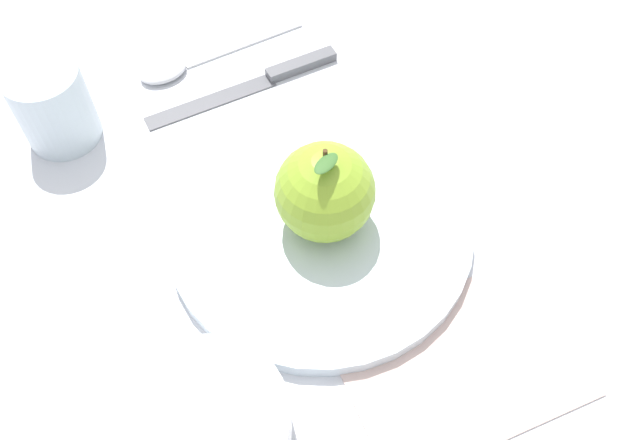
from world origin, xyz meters
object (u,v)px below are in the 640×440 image
at_px(knife, 264,81).
at_px(spoon, 182,64).
at_px(cup, 52,102).
at_px(linen_napkin, 461,364).
at_px(side_bowl, 205,423).
at_px(apple, 325,192).
at_px(dinner_plate, 320,227).

height_order(knife, spoon, spoon).
xyz_separation_m(cup, linen_napkin, (0.25, 0.33, -0.04)).
xyz_separation_m(cup, spoon, (-0.08, 0.11, -0.04)).
distance_m(side_bowl, cup, 0.32).
height_order(side_bowl, linen_napkin, side_bowl).
bearing_deg(linen_napkin, apple, -143.48).
bearing_deg(spoon, apple, 32.39).
bearing_deg(knife, side_bowl, -7.28).
xyz_separation_m(side_bowl, spoon, (-0.37, -0.04, -0.02)).
bearing_deg(cup, linen_napkin, 52.81).
relative_size(spoon, linen_napkin, 0.99).
bearing_deg(dinner_plate, apple, 123.59).
xyz_separation_m(apple, spoon, (-0.21, -0.13, -0.05)).
bearing_deg(knife, linen_napkin, 25.05).
xyz_separation_m(dinner_plate, linen_napkin, (0.12, 0.10, -0.01)).
bearing_deg(linen_napkin, dinner_plate, -141.77).
distance_m(dinner_plate, apple, 0.05).
height_order(apple, cup, apple).
distance_m(dinner_plate, side_bowl, 0.19).
bearing_deg(linen_napkin, spoon, -145.98).
relative_size(apple, linen_napkin, 0.52).
relative_size(cup, knife, 0.40).
height_order(apple, spoon, apple).
bearing_deg(apple, cup, -117.57).
height_order(apple, knife, apple).
bearing_deg(dinner_plate, cup, -118.48).
xyz_separation_m(spoon, linen_napkin, (0.33, 0.22, -0.00)).
height_order(cup, linen_napkin, cup).
relative_size(side_bowl, linen_napkin, 0.67).
xyz_separation_m(dinner_plate, spoon, (-0.21, -0.13, -0.00)).
bearing_deg(spoon, cup, -52.01).
xyz_separation_m(apple, linen_napkin, (0.13, 0.09, -0.05)).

